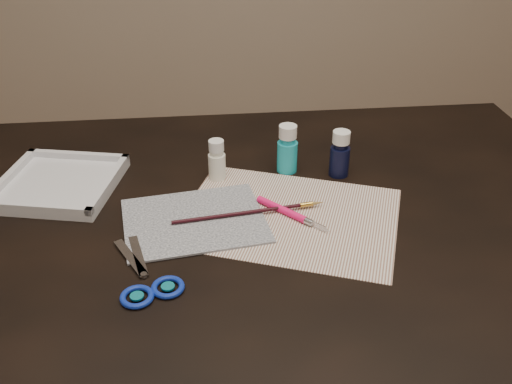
{
  "coord_description": "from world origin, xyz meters",
  "views": [
    {
      "loc": [
        -0.09,
        -0.82,
        1.3
      ],
      "look_at": [
        0.0,
        0.0,
        0.8
      ],
      "focal_mm": 40.0,
      "sensor_mm": 36.0,
      "label": 1
    }
  ],
  "objects": [
    {
      "name": "table",
      "position": [
        0.0,
        0.0,
        0.38
      ],
      "size": [
        1.3,
        0.9,
        0.75
      ],
      "primitive_type": "cube",
      "color": "black",
      "rests_on": "ground"
    },
    {
      "name": "paper",
      "position": [
        0.06,
        -0.01,
        0.75
      ],
      "size": [
        0.45,
        0.39,
        0.0
      ],
      "primitive_type": "cube",
      "rotation": [
        0.0,
        0.0,
        -0.36
      ],
      "color": "white",
      "rests_on": "table"
    },
    {
      "name": "canvas",
      "position": [
        -0.11,
        -0.01,
        0.75
      ],
      "size": [
        0.26,
        0.22,
        0.0
      ],
      "primitive_type": "cube",
      "rotation": [
        0.0,
        0.0,
        0.14
      ],
      "color": "black",
      "rests_on": "paper"
    },
    {
      "name": "paint_bottle_white",
      "position": [
        -0.06,
        0.14,
        0.79
      ],
      "size": [
        0.03,
        0.03,
        0.08
      ],
      "primitive_type": "cylinder",
      "rotation": [
        0.0,
        0.0,
        0.03
      ],
      "color": "white",
      "rests_on": "table"
    },
    {
      "name": "paint_bottle_cyan",
      "position": [
        0.08,
        0.16,
        0.8
      ],
      "size": [
        0.05,
        0.05,
        0.1
      ],
      "primitive_type": "cylinder",
      "rotation": [
        0.0,
        0.0,
        0.18
      ],
      "color": "#1BAABE",
      "rests_on": "table"
    },
    {
      "name": "paint_bottle_navy",
      "position": [
        0.18,
        0.13,
        0.8
      ],
      "size": [
        0.05,
        0.05,
        0.09
      ],
      "primitive_type": "cylinder",
      "rotation": [
        0.0,
        0.0,
        0.3
      ],
      "color": "black",
      "rests_on": "table"
    },
    {
      "name": "paintbrush",
      "position": [
        -0.01,
        0.0,
        0.76
      ],
      "size": [
        0.27,
        0.05,
        0.01
      ],
      "primitive_type": null,
      "rotation": [
        0.0,
        0.0,
        0.14
      ],
      "color": "black",
      "rests_on": "canvas"
    },
    {
      "name": "craft_knife",
      "position": [
        0.06,
        -0.01,
        0.76
      ],
      "size": [
        0.12,
        0.12,
        0.01
      ],
      "primitive_type": null,
      "rotation": [
        0.0,
        0.0,
        -0.82
      ],
      "color": "#FF156B",
      "rests_on": "paper"
    },
    {
      "name": "scissors",
      "position": [
        -0.2,
        -0.13,
        0.76
      ],
      "size": [
        0.17,
        0.21,
        0.01
      ],
      "primitive_type": null,
      "rotation": [
        0.0,
        0.0,
        2.05
      ],
      "color": "silver",
      "rests_on": "table"
    },
    {
      "name": "palette_tray",
      "position": [
        -0.36,
        0.13,
        0.76
      ],
      "size": [
        0.25,
        0.25,
        0.03
      ],
      "primitive_type": "cube",
      "rotation": [
        0.0,
        0.0,
        -0.23
      ],
      "color": "silver",
      "rests_on": "table"
    }
  ]
}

